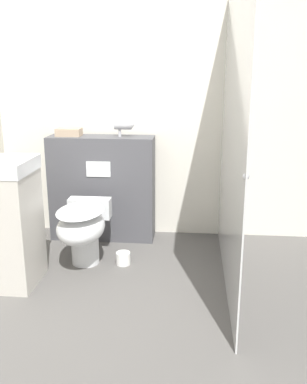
% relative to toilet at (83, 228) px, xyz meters
% --- Properties ---
extents(ground_plane, '(12.00, 12.00, 0.00)m').
position_rel_toilet_xyz_m(ground_plane, '(0.41, -1.15, -0.33)').
color(ground_plane, '#565451').
extents(wall_back, '(8.00, 0.06, 2.50)m').
position_rel_toilet_xyz_m(wall_back, '(0.41, 0.84, 0.92)').
color(wall_back, silver).
rests_on(wall_back, ground_plane).
extents(partition_panel, '(0.98, 0.30, 0.98)m').
position_rel_toilet_xyz_m(partition_panel, '(0.03, 0.64, 0.16)').
color(partition_panel, '#4C4C51').
rests_on(partition_panel, ground_plane).
extents(shower_glass, '(0.04, 1.89, 2.16)m').
position_rel_toilet_xyz_m(shower_glass, '(1.15, -0.13, 0.75)').
color(shower_glass, silver).
rests_on(shower_glass, ground_plane).
extents(toilet, '(0.38, 0.65, 0.50)m').
position_rel_toilet_xyz_m(toilet, '(0.00, 0.00, 0.00)').
color(toilet, white).
rests_on(toilet, ground_plane).
extents(hair_drier, '(0.18, 0.08, 0.15)m').
position_rel_toilet_xyz_m(hair_drier, '(0.25, 0.63, 0.76)').
color(hair_drier, '#B7B7BC').
rests_on(hair_drier, partition_panel).
extents(folded_towel, '(0.23, 0.14, 0.07)m').
position_rel_toilet_xyz_m(folded_towel, '(-0.26, 0.64, 0.69)').
color(folded_towel, tan).
rests_on(folded_towel, partition_panel).
extents(spare_toilet_roll, '(0.12, 0.12, 0.10)m').
position_rel_toilet_xyz_m(spare_toilet_roll, '(0.32, 0.04, -0.27)').
color(spare_toilet_roll, white).
rests_on(spare_toilet_roll, ground_plane).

